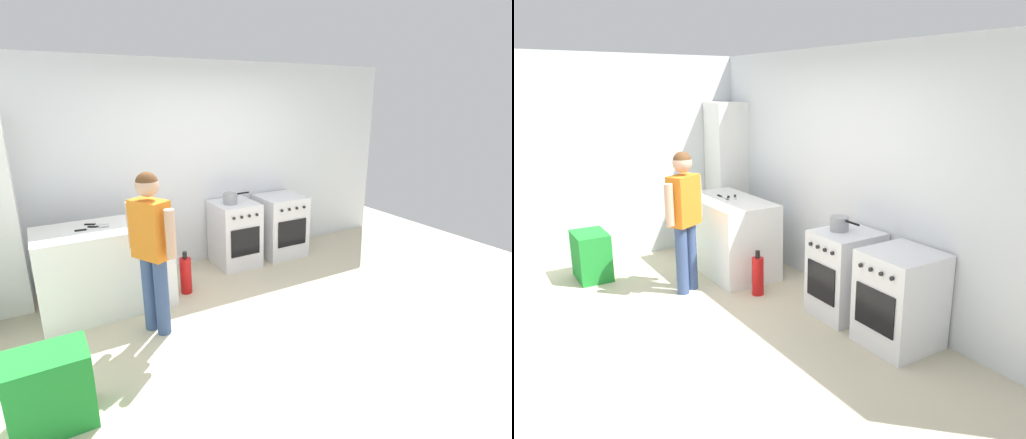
% 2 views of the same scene
% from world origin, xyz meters
% --- Properties ---
extents(ground_plane, '(8.00, 8.00, 0.00)m').
position_xyz_m(ground_plane, '(0.00, 0.00, 0.00)').
color(ground_plane, beige).
extents(back_wall, '(6.00, 0.10, 2.60)m').
position_xyz_m(back_wall, '(0.00, 1.95, 1.30)').
color(back_wall, silver).
rests_on(back_wall, ground).
extents(counter_unit, '(1.30, 0.70, 0.90)m').
position_xyz_m(counter_unit, '(-1.35, 1.20, 0.45)').
color(counter_unit, white).
rests_on(counter_unit, ground).
extents(oven_left, '(0.54, 0.62, 0.85)m').
position_xyz_m(oven_left, '(0.35, 1.58, 0.43)').
color(oven_left, silver).
rests_on(oven_left, ground).
extents(oven_right, '(0.60, 0.62, 0.85)m').
position_xyz_m(oven_right, '(1.07, 1.58, 0.43)').
color(oven_right, silver).
rests_on(oven_right, ground).
extents(pot, '(0.36, 0.18, 0.14)m').
position_xyz_m(pot, '(0.28, 1.54, 0.92)').
color(pot, gray).
rests_on(pot, oven_left).
extents(knife_paring, '(0.19, 0.13, 0.01)m').
position_xyz_m(knife_paring, '(-1.39, 1.22, 0.91)').
color(knife_paring, silver).
rests_on(knife_paring, counter_unit).
extents(knife_utility, '(0.24, 0.14, 0.01)m').
position_xyz_m(knife_utility, '(-1.38, 1.31, 0.90)').
color(knife_utility, silver).
rests_on(knife_utility, counter_unit).
extents(knife_carving, '(0.33, 0.06, 0.01)m').
position_xyz_m(knife_carving, '(-1.45, 1.17, 0.90)').
color(knife_carving, silver).
rests_on(knife_carving, counter_unit).
extents(person, '(0.34, 0.51, 1.55)m').
position_xyz_m(person, '(-1.03, 0.50, 0.91)').
color(person, '#384C7A').
rests_on(person, ground).
extents(fire_extinguisher, '(0.13, 0.13, 0.50)m').
position_xyz_m(fire_extinguisher, '(-0.52, 1.10, 0.22)').
color(fire_extinguisher, red).
rests_on(fire_extinguisher, ground).
extents(recycling_crate_lower, '(0.52, 0.36, 0.28)m').
position_xyz_m(recycling_crate_lower, '(-1.98, -0.30, 0.14)').
color(recycling_crate_lower, '#1E842D').
rests_on(recycling_crate_lower, ground).
extents(recycling_crate_upper, '(0.52, 0.36, 0.28)m').
position_xyz_m(recycling_crate_upper, '(-1.98, -0.30, 0.42)').
color(recycling_crate_upper, '#1E842D').
rests_on(recycling_crate_upper, recycling_crate_lower).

